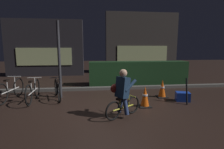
{
  "coord_description": "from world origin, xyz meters",
  "views": [
    {
      "loc": [
        -0.44,
        -4.92,
        1.75
      ],
      "look_at": [
        0.2,
        0.6,
        0.9
      ],
      "focal_mm": 27.16,
      "sensor_mm": 36.0,
      "label": 1
    }
  ],
  "objects_px": {
    "parked_bike_leftmost": "(11,90)",
    "parked_bike_center_left": "(57,89)",
    "cyclist": "(122,93)",
    "street_post": "(59,60)",
    "closed_umbrella": "(187,91)",
    "traffic_cone_near": "(145,97)",
    "blue_crate": "(183,97)",
    "parked_bike_left_mid": "(33,91)",
    "traffic_cone_far": "(162,89)"
  },
  "relations": [
    {
      "from": "street_post",
      "to": "parked_bike_center_left",
      "type": "distance_m",
      "value": 1.03
    },
    {
      "from": "parked_bike_leftmost",
      "to": "closed_umbrella",
      "type": "bearing_deg",
      "value": -94.35
    },
    {
      "from": "street_post",
      "to": "parked_bike_leftmost",
      "type": "distance_m",
      "value": 1.92
    },
    {
      "from": "parked_bike_leftmost",
      "to": "closed_umbrella",
      "type": "relative_size",
      "value": 2.0
    },
    {
      "from": "street_post",
      "to": "cyclist",
      "type": "relative_size",
      "value": 2.16
    },
    {
      "from": "closed_umbrella",
      "to": "parked_bike_leftmost",
      "type": "bearing_deg",
      "value": 97.33
    },
    {
      "from": "parked_bike_center_left",
      "to": "traffic_cone_far",
      "type": "xyz_separation_m",
      "value": [
        3.74,
        -0.24,
        -0.02
      ]
    },
    {
      "from": "parked_bike_left_mid",
      "to": "parked_bike_center_left",
      "type": "distance_m",
      "value": 0.78
    },
    {
      "from": "parked_bike_leftmost",
      "to": "cyclist",
      "type": "distance_m",
      "value": 4.0
    },
    {
      "from": "street_post",
      "to": "parked_bike_leftmost",
      "type": "relative_size",
      "value": 1.59
    },
    {
      "from": "traffic_cone_near",
      "to": "parked_bike_center_left",
      "type": "bearing_deg",
      "value": 157.43
    },
    {
      "from": "parked_bike_center_left",
      "to": "traffic_cone_far",
      "type": "bearing_deg",
      "value": -111.25
    },
    {
      "from": "cyclist",
      "to": "closed_umbrella",
      "type": "distance_m",
      "value": 2.41
    },
    {
      "from": "parked_bike_center_left",
      "to": "cyclist",
      "type": "bearing_deg",
      "value": -150.59
    },
    {
      "from": "blue_crate",
      "to": "closed_umbrella",
      "type": "relative_size",
      "value": 0.52
    },
    {
      "from": "parked_bike_center_left",
      "to": "traffic_cone_far",
      "type": "distance_m",
      "value": 3.75
    },
    {
      "from": "street_post",
      "to": "parked_bike_left_mid",
      "type": "relative_size",
      "value": 1.62
    },
    {
      "from": "street_post",
      "to": "traffic_cone_near",
      "type": "relative_size",
      "value": 4.26
    },
    {
      "from": "closed_umbrella",
      "to": "parked_bike_left_mid",
      "type": "bearing_deg",
      "value": 97.99
    },
    {
      "from": "traffic_cone_near",
      "to": "blue_crate",
      "type": "relative_size",
      "value": 1.44
    },
    {
      "from": "parked_bike_leftmost",
      "to": "parked_bike_left_mid",
      "type": "distance_m",
      "value": 0.82
    },
    {
      "from": "parked_bike_leftmost",
      "to": "parked_bike_center_left",
      "type": "bearing_deg",
      "value": -84.58
    },
    {
      "from": "cyclist",
      "to": "traffic_cone_far",
      "type": "bearing_deg",
      "value": 8.7
    },
    {
      "from": "parked_bike_leftmost",
      "to": "traffic_cone_near",
      "type": "relative_size",
      "value": 2.68
    },
    {
      "from": "traffic_cone_far",
      "to": "traffic_cone_near",
      "type": "bearing_deg",
      "value": -135.41
    },
    {
      "from": "parked_bike_leftmost",
      "to": "traffic_cone_far",
      "type": "bearing_deg",
      "value": -87.0
    },
    {
      "from": "blue_crate",
      "to": "cyclist",
      "type": "relative_size",
      "value": 0.35
    },
    {
      "from": "parked_bike_leftmost",
      "to": "traffic_cone_near",
      "type": "height_order",
      "value": "parked_bike_leftmost"
    },
    {
      "from": "parked_bike_center_left",
      "to": "closed_umbrella",
      "type": "distance_m",
      "value": 4.35
    },
    {
      "from": "street_post",
      "to": "parked_bike_left_mid",
      "type": "bearing_deg",
      "value": -158.73
    },
    {
      "from": "traffic_cone_near",
      "to": "blue_crate",
      "type": "height_order",
      "value": "traffic_cone_near"
    },
    {
      "from": "parked_bike_leftmost",
      "to": "parked_bike_center_left",
      "type": "relative_size",
      "value": 1.12
    },
    {
      "from": "blue_crate",
      "to": "cyclist",
      "type": "height_order",
      "value": "cyclist"
    },
    {
      "from": "street_post",
      "to": "traffic_cone_far",
      "type": "bearing_deg",
      "value": -5.87
    },
    {
      "from": "street_post",
      "to": "traffic_cone_near",
      "type": "height_order",
      "value": "street_post"
    },
    {
      "from": "cyclist",
      "to": "street_post",
      "type": "bearing_deg",
      "value": 100.04
    },
    {
      "from": "parked_bike_leftmost",
      "to": "cyclist",
      "type": "bearing_deg",
      "value": -112.06
    },
    {
      "from": "street_post",
      "to": "blue_crate",
      "type": "distance_m",
      "value": 4.43
    },
    {
      "from": "traffic_cone_near",
      "to": "parked_bike_left_mid",
      "type": "bearing_deg",
      "value": 164.7
    },
    {
      "from": "parked_bike_left_mid",
      "to": "parked_bike_center_left",
      "type": "bearing_deg",
      "value": -79.17
    },
    {
      "from": "parked_bike_left_mid",
      "to": "parked_bike_center_left",
      "type": "xyz_separation_m",
      "value": [
        0.75,
        0.19,
        -0.01
      ]
    },
    {
      "from": "street_post",
      "to": "parked_bike_center_left",
      "type": "relative_size",
      "value": 1.77
    },
    {
      "from": "traffic_cone_near",
      "to": "blue_crate",
      "type": "xyz_separation_m",
      "value": [
        1.44,
        0.4,
        -0.16
      ]
    },
    {
      "from": "traffic_cone_near",
      "to": "parked_bike_leftmost",
      "type": "bearing_deg",
      "value": 164.92
    },
    {
      "from": "parked_bike_leftmost",
      "to": "parked_bike_left_mid",
      "type": "xyz_separation_m",
      "value": [
        0.79,
        -0.2,
        -0.01
      ]
    },
    {
      "from": "street_post",
      "to": "traffic_cone_far",
      "type": "height_order",
      "value": "street_post"
    },
    {
      "from": "parked_bike_leftmost",
      "to": "cyclist",
      "type": "height_order",
      "value": "cyclist"
    },
    {
      "from": "cyclist",
      "to": "closed_umbrella",
      "type": "relative_size",
      "value": 1.47
    },
    {
      "from": "street_post",
      "to": "parked_bike_left_mid",
      "type": "xyz_separation_m",
      "value": [
        -0.84,
        -0.33,
        -1.0
      ]
    },
    {
      "from": "traffic_cone_far",
      "to": "blue_crate",
      "type": "xyz_separation_m",
      "value": [
        0.5,
        -0.52,
        -0.16
      ]
    }
  ]
}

